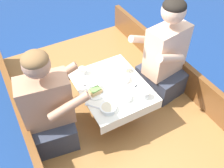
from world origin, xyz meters
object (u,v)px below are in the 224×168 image
sandwich (95,91)px  tin_can (127,69)px  coffee_cup_port (145,94)px  person_port (49,109)px  coffee_cup_starboard (82,71)px  person_starboard (164,58)px

sandwich → tin_can: bearing=16.9°
coffee_cup_port → person_port: bearing=162.9°
person_port → coffee_cup_port: size_ratio=9.12×
person_port → coffee_cup_starboard: bearing=43.8°
person_port → sandwich: 0.43m
sandwich → tin_can: size_ratio=1.77×
person_starboard → tin_can: size_ratio=15.51×
sandwich → coffee_cup_starboard: size_ratio=1.20×
person_starboard → coffee_cup_port: 0.51m
sandwich → person_port: bearing=-179.2°
person_port → tin_can: (0.83, 0.13, -0.01)m
sandwich → coffee_cup_port: (0.36, -0.25, 0.00)m
person_port → coffee_cup_port: bearing=-8.4°
coffee_cup_port → coffee_cup_starboard: coffee_cup_port is taller
coffee_cup_port → tin_can: (0.04, 0.37, -0.01)m
coffee_cup_port → sandwich: bearing=145.3°
person_starboard → sandwich: (-0.78, -0.04, -0.05)m
coffee_cup_starboard → sandwich: bearing=-91.5°
coffee_cup_port → coffee_cup_starboard: 0.65m
coffee_cup_port → tin_can: bearing=83.2°
person_port → sandwich: (0.43, 0.01, -0.01)m
coffee_cup_starboard → person_starboard: bearing=-18.7°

